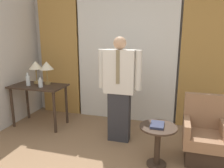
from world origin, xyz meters
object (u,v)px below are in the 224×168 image
bottle_near_edge (40,83)px  desk (39,92)px  table_lamp_right (47,66)px  side_table (158,139)px  table_lamp_left (36,66)px  bottle_by_lamp (28,80)px  person (119,87)px  book (157,125)px  armchair (204,138)px

bottle_near_edge → desk: bearing=140.7°
table_lamp_right → side_table: 2.46m
table_lamp_left → bottle_by_lamp: bearing=-103.9°
desk → side_table: 2.42m
person → table_lamp_right: bearing=169.0°
book → bottle_near_edge: bearing=164.1°
desk → armchair: (2.91, -0.40, -0.32)m
bottle_by_lamp → book: 2.55m
table_lamp_left → table_lamp_right: (0.24, 0.00, 0.00)m
person → side_table: 1.03m
bottle_by_lamp → person: (1.79, -0.10, 0.03)m
person → side_table: person is taller
table_lamp_left → desk: bearing=-48.4°
bottle_by_lamp → table_lamp_left: bearing=76.1°
table_lamp_left → side_table: size_ratio=0.77×
desk → table_lamp_left: table_lamp_left is taller
table_lamp_left → side_table: (2.42, -0.85, -0.75)m
bottle_near_edge → book: size_ratio=0.72×
table_lamp_right → person: size_ratio=0.26×
table_lamp_left → table_lamp_right: same height
table_lamp_left → person: (1.74, -0.29, -0.22)m
bottle_by_lamp → side_table: size_ratio=0.43×
bottle_near_edge → side_table: 2.31m
bottle_by_lamp → desk: bearing=20.5°
armchair → side_table: size_ratio=1.61×
table_lamp_left → armchair: 3.18m
table_lamp_right → bottle_by_lamp: size_ratio=1.80×
armchair → bottle_near_edge: bearing=173.8°
table_lamp_left → armchair: (3.03, -0.54, -0.80)m
desk → table_lamp_left: 0.51m
bottle_by_lamp → person: size_ratio=0.14×
table_lamp_right → bottle_by_lamp: bearing=-145.5°
armchair → table_lamp_left: bearing=170.0°
desk → person: (1.62, -0.16, 0.26)m
table_lamp_right → book: (2.16, -0.85, -0.56)m
desk → book: 2.39m
armchair → table_lamp_right: bearing=169.1°
side_table → bottle_near_edge: bearing=164.1°
book → table_lamp_right: bearing=158.6°
bottle_near_edge → side_table: bottle_near_edge is taller
desk → side_table: (2.30, -0.72, -0.27)m
armchair → desk: bearing=172.1°
person → book: size_ratio=7.08×
person → bottle_near_edge: bearing=177.7°
armchair → person: bearing=169.3°
person → book: person is taller
person → book: 0.93m
desk → side_table: desk is taller
armchair → book: (-0.63, -0.31, 0.25)m
desk → book: (2.28, -0.71, -0.07)m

